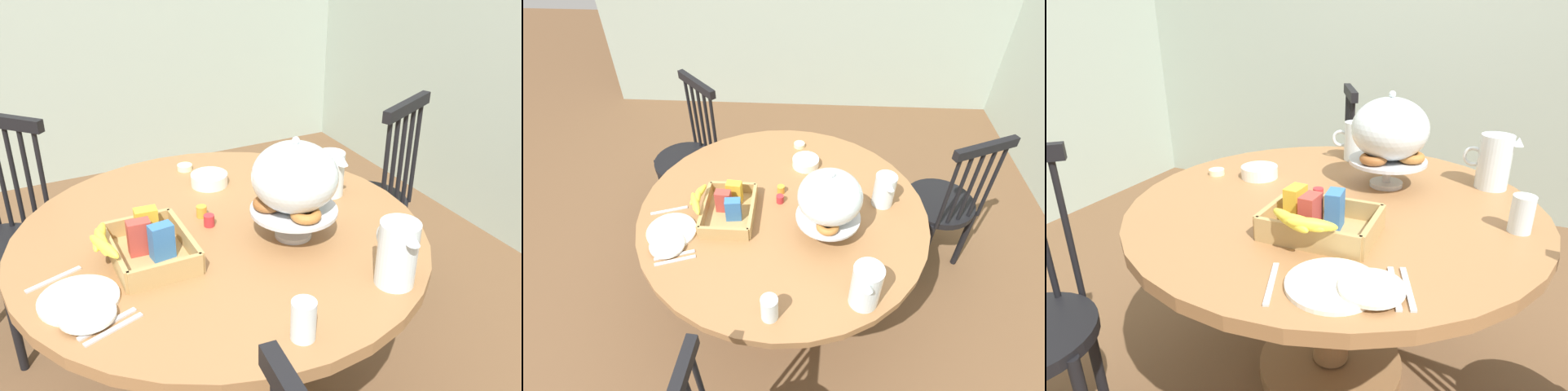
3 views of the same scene
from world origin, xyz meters
TOP-DOWN VIEW (x-y plane):
  - ground_plane at (0.00, 0.00)m, footprint 10.00×10.00m
  - dining_table at (-0.13, -0.04)m, footprint 1.35×1.35m
  - windsor_chair_near_window at (-0.51, 0.86)m, footprint 0.44×0.44m
  - windsor_chair_by_cabinet at (-0.85, -0.70)m, footprint 0.47×0.47m
  - pastry_stand_with_dome at (-0.00, 0.16)m, footprint 0.28×0.28m
  - orange_juice_pitcher at (-0.20, 0.43)m, footprint 0.18×0.10m
  - milk_pitcher at (0.35, 0.30)m, footprint 0.20×0.11m
  - cereal_basket at (-0.09, -0.30)m, footprint 0.32×0.30m
  - china_plate_large at (0.04, -0.53)m, footprint 0.22×0.22m
  - china_plate_small at (0.13, -0.52)m, footprint 0.15×0.15m
  - cereal_bowl at (-0.47, 0.06)m, footprint 0.14×0.14m
  - drinking_glass at (0.44, -0.05)m, footprint 0.06×0.06m
  - butter_dish at (-0.64, 0.02)m, footprint 0.06×0.06m
  - jam_jar_strawberry at (-0.18, -0.06)m, footprint 0.04×0.04m
  - jam_jar_apricot at (-0.25, -0.06)m, footprint 0.04×0.04m
  - table_knife at (0.17, -0.48)m, footprint 0.07×0.17m
  - dinner_fork at (0.20, -0.47)m, footprint 0.07×0.17m
  - soup_spoon at (-0.09, -0.57)m, footprint 0.07×0.17m

SIDE VIEW (x-z plane):
  - ground_plane at x=0.00m, z-range 0.00..0.00m
  - windsor_chair_near_window at x=-0.51m, z-range -0.03..0.94m
  - windsor_chair_by_cabinet at x=-0.85m, z-range -0.03..0.94m
  - dining_table at x=-0.13m, z-range 0.19..0.93m
  - table_knife at x=0.17m, z-range 0.74..0.75m
  - dinner_fork at x=0.20m, z-range 0.74..0.75m
  - soup_spoon at x=-0.09m, z-range 0.74..0.75m
  - china_plate_large at x=0.04m, z-range 0.74..0.75m
  - butter_dish at x=-0.64m, z-range 0.74..0.76m
  - china_plate_small at x=0.13m, z-range 0.75..0.76m
  - jam_jar_strawberry at x=-0.18m, z-range 0.74..0.78m
  - jam_jar_apricot at x=-0.25m, z-range 0.74..0.78m
  - cereal_bowl at x=-0.47m, z-range 0.74..0.78m
  - cereal_basket at x=-0.09m, z-range 0.72..0.85m
  - drinking_glass at x=0.44m, z-range 0.74..0.85m
  - orange_juice_pitcher at x=-0.20m, z-range 0.73..0.90m
  - milk_pitcher at x=0.35m, z-range 0.73..0.93m
  - pastry_stand_with_dome at x=0.00m, z-range 0.77..1.11m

